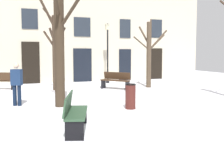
{
  "coord_description": "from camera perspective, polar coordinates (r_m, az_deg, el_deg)",
  "views": [
    {
      "loc": [
        -4.12,
        -9.8,
        1.95
      ],
      "look_at": [
        0.0,
        1.58,
        0.97
      ],
      "focal_mm": 42.7,
      "sensor_mm": 36.0,
      "label": 1
    }
  ],
  "objects": [
    {
      "name": "tree_foreground",
      "position": [
        15.28,
        7.98,
        4.88
      ],
      "size": [
        2.46,
        1.19,
        3.97
      ],
      "color": "#4C3D2D",
      "rests_on": "ground"
    },
    {
      "name": "bench_back_to_back_left",
      "position": [
        6.76,
        -8.06,
        -7.99
      ],
      "size": [
        0.94,
        1.69,
        0.94
      ],
      "rotation": [
        0.0,
        0.0,
        1.28
      ],
      "color": "#2D4C33",
      "rests_on": "ground"
    },
    {
      "name": "tree_left_of_center",
      "position": [
        14.26,
        -12.06,
        5.45
      ],
      "size": [
        1.64,
        1.45,
        4.82
      ],
      "color": "#423326",
      "rests_on": "ground"
    },
    {
      "name": "ground_plane",
      "position": [
        10.81,
        2.87,
        -5.78
      ],
      "size": [
        30.04,
        30.04,
        0.0
      ],
      "primitive_type": "plane",
      "color": "white"
    },
    {
      "name": "tree_near_facade",
      "position": [
        9.82,
        -11.33,
        8.75
      ],
      "size": [
        1.52,
        2.06,
        5.02
      ],
      "color": "#382B1E",
      "rests_on": "ground"
    },
    {
      "name": "streetlamp",
      "position": [
        17.32,
        -0.94,
        5.99
      ],
      "size": [
        0.3,
        0.3,
        3.87
      ],
      "color": "black",
      "rests_on": "ground"
    },
    {
      "name": "bench_by_litter_bin",
      "position": [
        14.38,
        0.78,
        -1.26
      ],
      "size": [
        1.4,
        1.55,
        0.92
      ],
      "rotation": [
        0.0,
        0.0,
        5.41
      ],
      "color": "#3D2819",
      "rests_on": "ground"
    },
    {
      "name": "building_facade",
      "position": [
        18.5,
        -7.03,
        11.42
      ],
      "size": [
        18.78,
        0.6,
        8.23
      ],
      "color": "beige",
      "rests_on": "ground"
    },
    {
      "name": "litter_bin",
      "position": [
        9.35,
        3.97,
        -4.67
      ],
      "size": [
        0.39,
        0.39,
        0.88
      ],
      "color": "#4C1E19",
      "rests_on": "ground"
    },
    {
      "name": "person_strolling",
      "position": [
        10.41,
        -19.74,
        -1.57
      ],
      "size": [
        0.44,
        0.36,
        1.59
      ],
      "rotation": [
        0.0,
        0.0,
        2.7
      ],
      "color": "black",
      "rests_on": "ground"
    }
  ]
}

